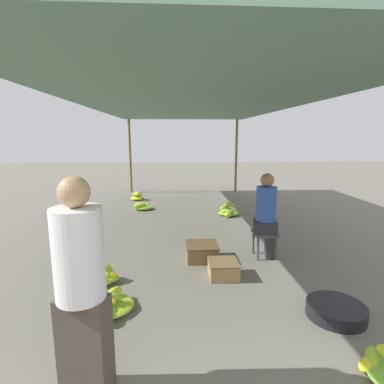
{
  "coord_description": "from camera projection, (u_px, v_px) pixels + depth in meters",
  "views": [
    {
      "loc": [
        -0.32,
        -1.25,
        1.83
      ],
      "look_at": [
        0.0,
        4.09,
        0.83
      ],
      "focal_mm": 28.0,
      "sensor_mm": 36.0,
      "label": 1
    }
  ],
  "objects": [
    {
      "name": "vendor_seated",
      "position": [
        267.0,
        214.0,
        4.51
      ],
      "size": [
        0.41,
        0.41,
        1.29
      ],
      "color": "#2D2D33",
      "rests_on": "ground"
    },
    {
      "name": "stool",
      "position": [
        265.0,
        237.0,
        4.57
      ],
      "size": [
        0.34,
        0.34,
        0.39
      ],
      "color": "#4C4C4C",
      "rests_on": "ground"
    },
    {
      "name": "vendor_foreground",
      "position": [
        81.0,
        286.0,
        2.05
      ],
      "size": [
        0.4,
        0.4,
        1.58
      ],
      "color": "#4C4238",
      "rests_on": "ground"
    },
    {
      "name": "crate_mid",
      "position": [
        202.0,
        252.0,
        4.5
      ],
      "size": [
        0.47,
        0.47,
        0.24
      ],
      "color": "brown",
      "rests_on": "ground"
    },
    {
      "name": "banana_pile_left_0",
      "position": [
        107.0,
        304.0,
        3.16
      ],
      "size": [
        0.59,
        0.63,
        0.21
      ],
      "color": "#83B935",
      "rests_on": "ground"
    },
    {
      "name": "canopy_tarp",
      "position": [
        191.0,
        105.0,
        5.48
      ],
      "size": [
        3.87,
        8.66,
        0.04
      ],
      "primitive_type": "cube",
      "color": "#567A60",
      "rests_on": "canopy_post_front_left"
    },
    {
      "name": "basin_black",
      "position": [
        336.0,
        311.0,
        3.07
      ],
      "size": [
        0.59,
        0.59,
        0.13
      ],
      "color": "black",
      "rests_on": "ground"
    },
    {
      "name": "canopy_post_back_left",
      "position": [
        130.0,
        156.0,
        9.65
      ],
      "size": [
        0.08,
        0.08,
        2.36
      ],
      "primitive_type": "cylinder",
      "color": "olive",
      "rests_on": "ground"
    },
    {
      "name": "crate_near",
      "position": [
        223.0,
        269.0,
        3.94
      ],
      "size": [
        0.39,
        0.39,
        0.21
      ],
      "color": "#9E7A4C",
      "rests_on": "ground"
    },
    {
      "name": "banana_pile_right_1",
      "position": [
        228.0,
        211.0,
        6.99
      ],
      "size": [
        0.5,
        0.55,
        0.29
      ],
      "color": "#84B934",
      "rests_on": "ground"
    },
    {
      "name": "canopy_post_back_right",
      "position": [
        236.0,
        156.0,
        9.86
      ],
      "size": [
        0.08,
        0.08,
        2.36
      ],
      "primitive_type": "cylinder",
      "color": "olive",
      "rests_on": "ground"
    },
    {
      "name": "banana_pile_left_1",
      "position": [
        100.0,
        277.0,
        3.76
      ],
      "size": [
        0.51,
        0.47,
        0.25
      ],
      "color": "yellow",
      "rests_on": "ground"
    },
    {
      "name": "banana_pile_left_2",
      "position": [
        143.0,
        207.0,
        7.55
      ],
      "size": [
        0.49,
        0.47,
        0.18
      ],
      "color": "yellow",
      "rests_on": "ground"
    },
    {
      "name": "banana_pile_left_3",
      "position": [
        137.0,
        196.0,
        8.67
      ],
      "size": [
        0.4,
        0.35,
        0.24
      ],
      "color": "#A4C62F",
      "rests_on": "ground"
    }
  ]
}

